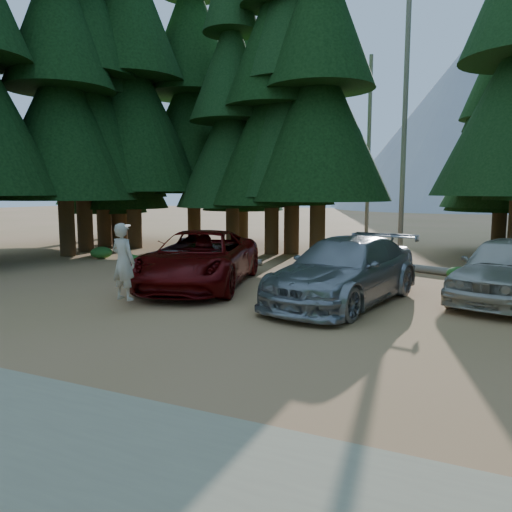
% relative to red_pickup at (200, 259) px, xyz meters
% --- Properties ---
extents(ground, '(160.00, 160.00, 0.00)m').
position_rel_red_pickup_xyz_m(ground, '(3.81, -3.31, -0.90)').
color(ground, '#A57C46').
rests_on(ground, ground).
extents(gravel_strip, '(26.00, 3.50, 0.01)m').
position_rel_red_pickup_xyz_m(gravel_strip, '(3.81, -9.81, -0.90)').
color(gravel_strip, tan).
rests_on(gravel_strip, ground).
extents(forest_belt_north, '(36.00, 7.00, 22.00)m').
position_rel_red_pickup_xyz_m(forest_belt_north, '(3.81, 11.69, -0.90)').
color(forest_belt_north, black).
rests_on(forest_belt_north, ground).
extents(snag_front, '(0.24, 0.24, 12.00)m').
position_rel_red_pickup_xyz_m(snag_front, '(4.61, 11.19, 5.10)').
color(snag_front, gray).
rests_on(snag_front, ground).
extents(snag_back, '(0.20, 0.20, 10.00)m').
position_rel_red_pickup_xyz_m(snag_back, '(2.61, 12.69, 4.10)').
color(snag_back, gray).
rests_on(snag_back, ground).
extents(mountain_peak, '(48.00, 50.00, 28.00)m').
position_rel_red_pickup_xyz_m(mountain_peak, '(1.23, 84.92, 11.80)').
color(mountain_peak, '#97989F').
rests_on(mountain_peak, ground).
extents(red_pickup, '(4.63, 7.06, 1.80)m').
position_rel_red_pickup_xyz_m(red_pickup, '(0.00, 0.00, 0.00)').
color(red_pickup, '#5A0708').
rests_on(red_pickup, ground).
extents(silver_minivan_center, '(3.63, 6.56, 1.80)m').
position_rel_red_pickup_xyz_m(silver_minivan_center, '(4.92, -0.35, -0.00)').
color(silver_minivan_center, '#95989C').
rests_on(silver_minivan_center, ground).
extents(silver_minivan_right, '(3.58, 5.88, 1.87)m').
position_rel_red_pickup_xyz_m(silver_minivan_right, '(9.08, 1.60, 0.03)').
color(silver_minivan_right, beige).
rests_on(silver_minivan_right, ground).
extents(frisbee_player, '(0.78, 0.55, 2.01)m').
position_rel_red_pickup_xyz_m(frisbee_player, '(-0.03, -3.70, 0.38)').
color(frisbee_player, beige).
rests_on(frisbee_player, ground).
extents(log_left, '(3.59, 0.79, 0.26)m').
position_rel_red_pickup_xyz_m(log_left, '(-1.82, 4.76, -0.77)').
color(log_left, gray).
rests_on(log_left, ground).
extents(log_mid, '(3.44, 1.57, 0.29)m').
position_rel_red_pickup_xyz_m(log_mid, '(6.33, 5.90, -0.75)').
color(log_mid, gray).
rests_on(log_mid, ground).
extents(shrub_far_left, '(0.83, 0.83, 0.46)m').
position_rel_red_pickup_xyz_m(shrub_far_left, '(-5.06, 2.75, -0.67)').
color(shrub_far_left, '#1D6221').
rests_on(shrub_far_left, ground).
extents(shrub_left, '(1.00, 1.00, 0.55)m').
position_rel_red_pickup_xyz_m(shrub_left, '(-0.88, 3.91, -0.63)').
color(shrub_left, '#1D6221').
rests_on(shrub_left, ground).
extents(shrub_center_left, '(1.12, 1.12, 0.62)m').
position_rel_red_pickup_xyz_m(shrub_center_left, '(3.17, 6.14, -0.59)').
color(shrub_center_left, '#1D6221').
rests_on(shrub_center_left, ground).
extents(shrub_center_right, '(0.86, 0.86, 0.47)m').
position_rel_red_pickup_xyz_m(shrub_center_right, '(7.65, 4.76, -0.67)').
color(shrub_center_right, '#1D6221').
rests_on(shrub_center_right, ground).
extents(shrub_right, '(1.26, 1.26, 0.69)m').
position_rel_red_pickup_xyz_m(shrub_right, '(9.07, 3.33, -0.56)').
color(shrub_right, '#1D6221').
rests_on(shrub_right, ground).
extents(shrub_edge_west, '(0.99, 0.99, 0.54)m').
position_rel_red_pickup_xyz_m(shrub_edge_west, '(-7.70, 3.93, -0.63)').
color(shrub_edge_west, '#1D6221').
rests_on(shrub_edge_west, ground).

